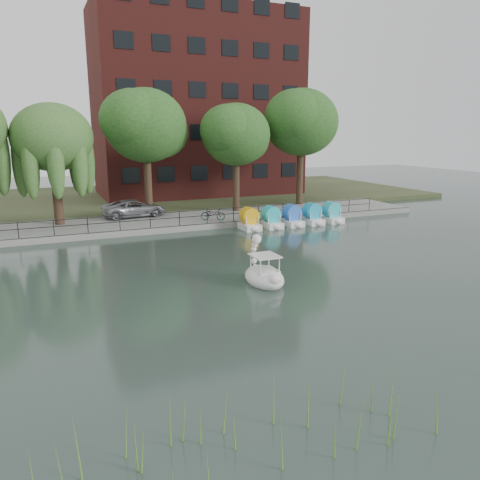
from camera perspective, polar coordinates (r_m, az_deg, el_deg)
ground_plane at (r=20.36m, az=3.20°, el=-6.04°), size 120.00×120.00×0.00m
promenade at (r=34.90m, az=-8.62°, el=2.26°), size 40.00×6.00×0.40m
kerb at (r=32.10m, az=-7.26°, el=1.36°), size 40.00×0.25×0.40m
land_strip at (r=48.40m, az=-12.93°, el=5.06°), size 60.00×22.00×0.36m
railing at (r=32.12m, az=-7.41°, el=3.08°), size 32.00×0.05×1.00m
apartment_building at (r=49.76m, az=-5.23°, el=16.14°), size 20.00×10.07×18.00m
willow_mid at (r=34.20m, az=-21.91°, el=11.47°), size 5.32×5.32×8.15m
broadleaf_center at (r=36.01m, az=-11.43°, el=13.47°), size 6.00×6.00×9.25m
broadleaf_right at (r=37.65m, az=-0.50°, el=12.66°), size 5.40×5.40×8.32m
broadleaf_far at (r=41.49m, az=7.49°, el=13.99°), size 6.30×6.30×9.71m
minivan at (r=36.01m, az=-12.72°, el=3.96°), size 3.00×5.61×1.50m
bicycle at (r=33.85m, az=-3.32°, el=3.26°), size 1.32×1.80×1.00m
swan_boat at (r=21.02m, az=2.91°, el=-4.10°), size 1.56×2.59×2.10m
pedal_boat_row at (r=34.04m, az=6.38°, el=2.75°), size 7.95×1.70×1.40m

